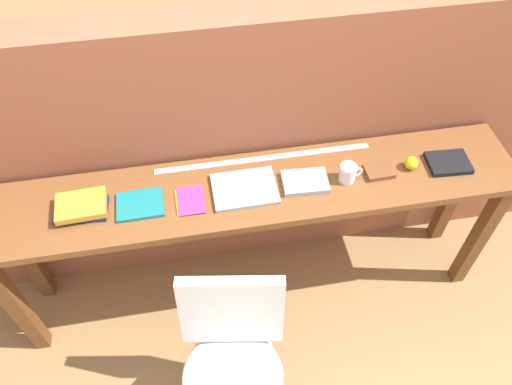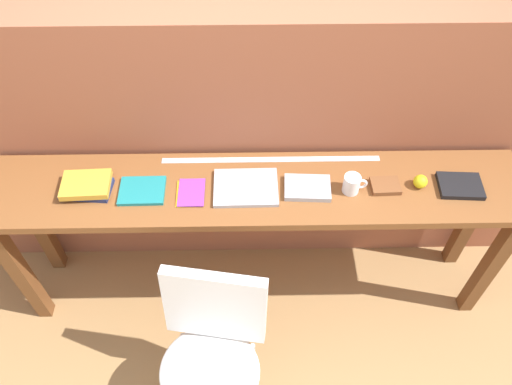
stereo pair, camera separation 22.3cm
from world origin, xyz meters
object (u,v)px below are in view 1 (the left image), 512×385
chair_white_moulded (232,354)px  sports_ball_small (411,163)px  mug (348,173)px  pamphlet_pile_colourful (189,201)px  leather_journal_brown (379,171)px  book_stack_leftmost (81,207)px  magazine_cycling (140,205)px  book_open_centre (245,189)px  book_repair_rightmost (448,163)px

chair_white_moulded → sports_ball_small: 1.19m
chair_white_moulded → mug: (0.63, 0.59, 0.40)m
pamphlet_pile_colourful → sports_ball_small: bearing=1.5°
sports_ball_small → leather_journal_brown: bearing=-177.7°
chair_white_moulded → leather_journal_brown: size_ratio=6.86×
pamphlet_pile_colourful → sports_ball_small: size_ratio=2.57×
book_stack_leftmost → magazine_cycling: book_stack_leftmost is taller
magazine_cycling → leather_journal_brown: (1.10, 0.01, 0.00)m
chair_white_moulded → leather_journal_brown: leather_journal_brown is taller
magazine_cycling → book_open_centre: bearing=0.6°
magazine_cycling → mug: mug is taller
leather_journal_brown → book_repair_rightmost: same height
chair_white_moulded → magazine_cycling: size_ratio=4.36×
book_open_centre → leather_journal_brown: 0.64m
book_stack_leftmost → leather_journal_brown: size_ratio=1.81×
pamphlet_pile_colourful → leather_journal_brown: size_ratio=1.25×
leather_journal_brown → book_repair_rightmost: bearing=-2.8°
mug → sports_ball_small: bearing=3.8°
magazine_cycling → pamphlet_pile_colourful: magazine_cycling is taller
chair_white_moulded → leather_journal_brown: bearing=37.3°
book_repair_rightmost → chair_white_moulded: bearing=-148.7°
pamphlet_pile_colourful → book_repair_rightmost: bearing=0.8°
book_open_centre → mug: (0.48, -0.02, 0.04)m
pamphlet_pile_colourful → leather_journal_brown: bearing=1.4°
magazine_cycling → sports_ball_small: bearing=-0.0°
mug → sports_ball_small: (0.31, 0.02, -0.01)m
pamphlet_pile_colourful → leather_journal_brown: leather_journal_brown is taller
book_stack_leftmost → pamphlet_pile_colourful: 0.47m
book_stack_leftmost → leather_journal_brown: 1.35m
mug → book_repair_rightmost: mug is taller
chair_white_moulded → book_open_centre: 0.72m
book_open_centre → mug: bearing=-2.6°
book_stack_leftmost → book_open_centre: size_ratio=0.81×
magazine_cycling → pamphlet_pile_colourful: bearing=-4.2°
pamphlet_pile_colourful → book_open_centre: bearing=5.3°
magazine_cycling → leather_journal_brown: leather_journal_brown is taller
magazine_cycling → book_repair_rightmost: (1.45, 0.00, 0.00)m
pamphlet_pile_colourful → sports_ball_small: 1.05m
magazine_cycling → pamphlet_pile_colourful: size_ratio=1.25×
mug → sports_ball_small: size_ratio=1.73×
book_open_centre → book_repair_rightmost: size_ratio=1.49×
book_open_centre → book_repair_rightmost: (0.98, -0.01, 0.00)m
book_stack_leftmost → magazine_cycling: size_ratio=1.15×
chair_white_moulded → book_repair_rightmost: (1.13, 0.60, 0.37)m
book_open_centre → leather_journal_brown: leather_journal_brown is taller
book_stack_leftmost → book_repair_rightmost: (1.70, -0.01, -0.02)m
mug → chair_white_moulded: bearing=-137.1°
mug → leather_journal_brown: (0.16, 0.01, -0.03)m
pamphlet_pile_colourful → leather_journal_brown: 0.89m
book_open_centre → sports_ball_small: bearing=-0.3°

